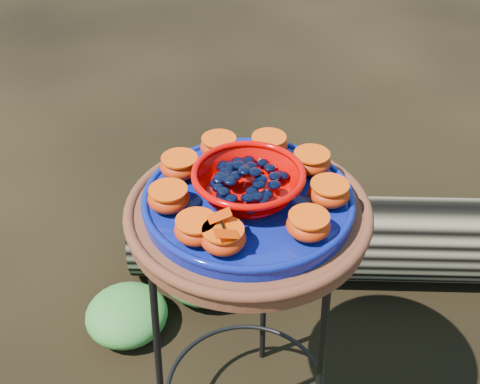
% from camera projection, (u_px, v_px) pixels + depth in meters
% --- Properties ---
extents(plant_stand, '(0.44, 0.44, 0.70)m').
position_uv_depth(plant_stand, '(247.00, 337.00, 1.39)').
color(plant_stand, black).
rests_on(plant_stand, ground).
extents(terracotta_saucer, '(0.47, 0.47, 0.04)m').
position_uv_depth(terracotta_saucer, '(248.00, 215.00, 1.16)').
color(terracotta_saucer, '#552517').
rests_on(terracotta_saucer, plant_stand).
extents(cobalt_plate, '(0.40, 0.40, 0.03)m').
position_uv_depth(cobalt_plate, '(248.00, 202.00, 1.15)').
color(cobalt_plate, navy).
rests_on(cobalt_plate, terracotta_saucer).
extents(red_bowl, '(0.20, 0.20, 0.06)m').
position_uv_depth(red_bowl, '(248.00, 184.00, 1.12)').
color(red_bowl, '#C70200').
rests_on(red_bowl, cobalt_plate).
extents(glass_gems, '(0.16, 0.16, 0.03)m').
position_uv_depth(glass_gems, '(249.00, 166.00, 1.10)').
color(glass_gems, black).
rests_on(glass_gems, red_bowl).
extents(orange_half_0, '(0.08, 0.08, 0.04)m').
position_uv_depth(orange_half_0, '(223.00, 238.00, 1.01)').
color(orange_half_0, '#AD2B0D').
rests_on(orange_half_0, cobalt_plate).
extents(orange_half_1, '(0.08, 0.08, 0.04)m').
position_uv_depth(orange_half_1, '(308.00, 225.00, 1.04)').
color(orange_half_1, '#AD2B0D').
rests_on(orange_half_1, cobalt_plate).
extents(orange_half_2, '(0.08, 0.08, 0.04)m').
position_uv_depth(orange_half_2, '(329.00, 193.00, 1.11)').
color(orange_half_2, '#AD2B0D').
rests_on(orange_half_2, cobalt_plate).
extents(orange_half_3, '(0.08, 0.08, 0.04)m').
position_uv_depth(orange_half_3, '(311.00, 162.00, 1.19)').
color(orange_half_3, '#AD2B0D').
rests_on(orange_half_3, cobalt_plate).
extents(orange_half_4, '(0.08, 0.08, 0.04)m').
position_uv_depth(orange_half_4, '(269.00, 145.00, 1.24)').
color(orange_half_4, '#AD2B0D').
rests_on(orange_half_4, cobalt_plate).
extents(orange_half_5, '(0.08, 0.08, 0.04)m').
position_uv_depth(orange_half_5, '(219.00, 147.00, 1.23)').
color(orange_half_5, '#AD2B0D').
rests_on(orange_half_5, cobalt_plate).
extents(orange_half_6, '(0.08, 0.08, 0.04)m').
position_uv_depth(orange_half_6, '(180.00, 166.00, 1.18)').
color(orange_half_6, '#AD2B0D').
rests_on(orange_half_6, cobalt_plate).
extents(orange_half_7, '(0.08, 0.08, 0.04)m').
position_uv_depth(orange_half_7, '(169.00, 198.00, 1.10)').
color(orange_half_7, '#AD2B0D').
rests_on(orange_half_7, cobalt_plate).
extents(orange_half_8, '(0.08, 0.08, 0.04)m').
position_uv_depth(orange_half_8, '(197.00, 229.00, 1.03)').
color(orange_half_8, '#AD2B0D').
rests_on(orange_half_8, cobalt_plate).
extents(butterfly, '(0.10, 0.09, 0.02)m').
position_uv_depth(butterfly, '(223.00, 225.00, 0.99)').
color(butterfly, red).
rests_on(butterfly, orange_half_0).
extents(driftwood_log, '(1.53, 0.67, 0.28)m').
position_uv_depth(driftwood_log, '(358.00, 238.00, 1.98)').
color(driftwood_log, black).
rests_on(driftwood_log, ground).
extents(foliage_left, '(0.25, 0.25, 0.12)m').
position_uv_depth(foliage_left, '(127.00, 313.00, 1.82)').
color(foliage_left, '#236322').
rests_on(foliage_left, ground).
extents(foliage_back, '(0.32, 0.32, 0.16)m').
position_uv_depth(foliage_back, '(208.00, 266.00, 1.96)').
color(foliage_back, '#236322').
rests_on(foliage_back, ground).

